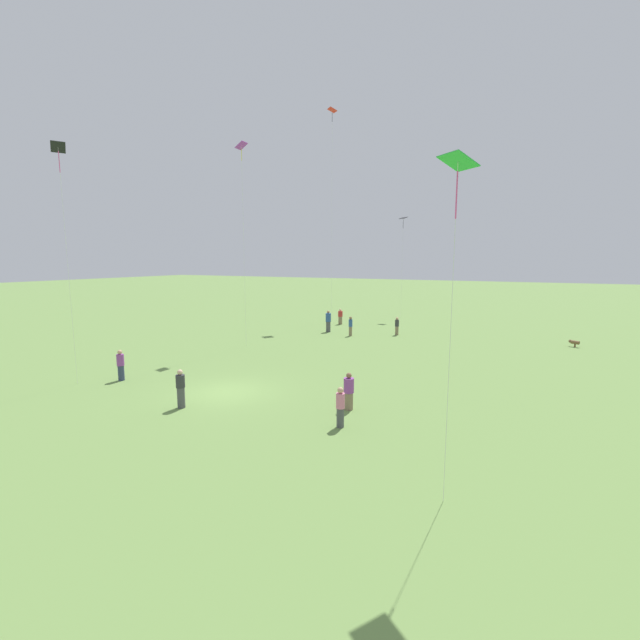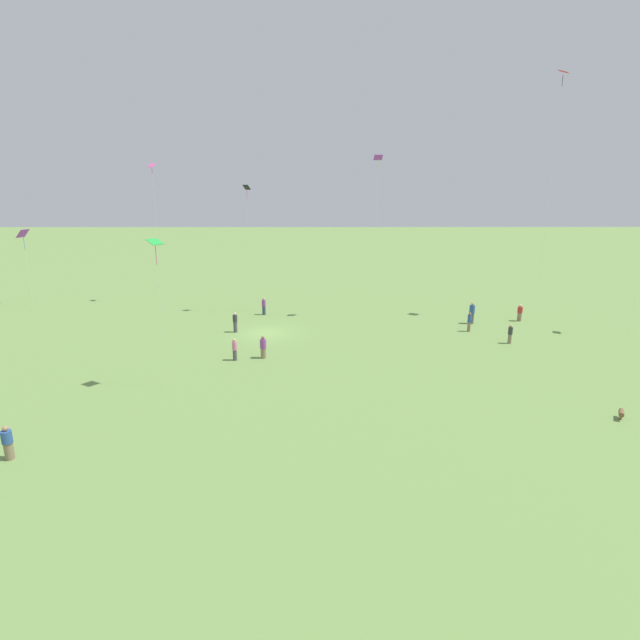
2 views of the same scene
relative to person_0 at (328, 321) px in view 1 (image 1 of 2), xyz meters
The scene contains 15 objects.
ground_plane 18.48m from the person_0, ahead, with size 240.00×240.00×0.00m, color #6B8E47.
person_0 is the anchor object (origin of this frame).
person_1 21.00m from the person_0, ahead, with size 0.45×0.45×1.73m.
person_2 2.74m from the person_0, 69.22° to the left, with size 0.44×0.44×1.66m.
person_3 4.77m from the person_0, 169.37° to the right, with size 0.62×0.62×1.57m.
person_4 20.08m from the person_0, 27.90° to the left, with size 0.50×0.50×1.64m.
person_5 22.05m from the person_0, 26.58° to the left, with size 0.48×0.48×1.60m.
person_7 6.10m from the person_0, 101.67° to the left, with size 0.38×0.38×1.56m.
person_9 19.33m from the person_0, ahead, with size 0.52×0.52×1.68m.
kite_0 15.44m from the person_0, 18.33° to the right, with size 0.78×0.68×14.67m.
kite_3 28.35m from the person_0, 31.90° to the left, with size 1.03×1.04×8.99m.
kite_4 23.37m from the person_0, 13.44° to the right, with size 0.79×0.73×12.14m.
kite_6 15.89m from the person_0, 165.69° to the left, with size 0.96×0.97×11.08m.
kite_7 20.38m from the person_0, 157.19° to the right, with size 1.14×1.14×21.59m.
dog_0 19.41m from the person_0, 96.44° to the left, with size 0.54×0.73×0.51m.
Camera 1 is at (16.12, 13.17, 6.48)m, focal length 24.00 mm.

